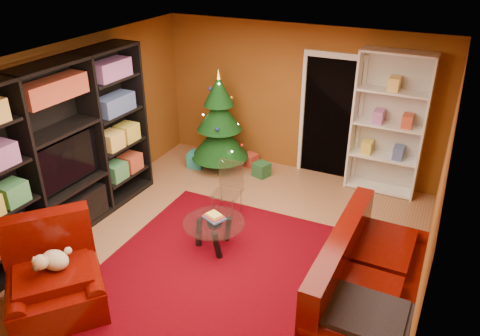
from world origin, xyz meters
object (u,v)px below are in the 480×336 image
at_px(rug, 214,272).
at_px(sofa, 374,275).
at_px(media_unit, 61,152).
at_px(dog, 55,260).
at_px(gift_box_red, 250,160).
at_px(white_bookshelf, 388,125).
at_px(gift_box_teal, 196,159).
at_px(christmas_tree, 219,122).
at_px(acrylic_chair, 227,193).
at_px(gift_box_green, 261,169).
at_px(armchair, 54,279).
at_px(coffee_table, 215,235).

xyz_separation_m(rug, sofa, (1.92, 0.22, 0.47)).
xyz_separation_m(media_unit, dog, (1.04, -1.30, -0.58)).
relative_size(gift_box_red, white_bookshelf, 0.10).
xyz_separation_m(rug, white_bookshelf, (1.49, 3.14, 1.16)).
relative_size(media_unit, gift_box_teal, 11.32).
distance_m(christmas_tree, white_bookshelf, 2.87).
distance_m(sofa, acrylic_chair, 2.62).
distance_m(rug, sofa, 1.99).
bearing_deg(gift_box_red, acrylic_chair, -77.18).
distance_m(gift_box_green, dog, 4.10).
xyz_separation_m(gift_box_red, sofa, (2.79, -2.81, 0.37)).
relative_size(rug, armchair, 3.01).
bearing_deg(acrylic_chair, christmas_tree, 117.52).
relative_size(gift_box_green, white_bookshelf, 0.11).
distance_m(sofa, coffee_table, 2.20).
distance_m(media_unit, gift_box_green, 3.45).
relative_size(gift_box_red, dog, 0.58).
distance_m(armchair, acrylic_chair, 2.76).
distance_m(rug, media_unit, 2.67).
xyz_separation_m(gift_box_red, coffee_table, (0.62, -2.55, 0.11)).
relative_size(armchair, coffee_table, 1.31).
bearing_deg(dog, media_unit, 80.01).
xyz_separation_m(christmas_tree, coffee_table, (1.09, -2.25, -0.68)).
bearing_deg(media_unit, christmas_tree, 70.60).
bearing_deg(christmas_tree, coffee_table, -64.11).
relative_size(rug, gift_box_green, 13.07).
bearing_deg(gift_box_red, white_bookshelf, 2.84).
bearing_deg(coffee_table, christmas_tree, 115.89).
height_order(gift_box_red, armchair, armchair).
height_order(gift_box_teal, sofa, sofa).
bearing_deg(media_unit, coffee_table, 13.11).
height_order(christmas_tree, sofa, christmas_tree).
distance_m(media_unit, gift_box_teal, 2.81).
relative_size(gift_box_teal, coffee_table, 0.33).
distance_m(dog, coffee_table, 2.08).
bearing_deg(white_bookshelf, christmas_tree, -170.42).
height_order(christmas_tree, dog, christmas_tree).
bearing_deg(armchair, gift_box_teal, 47.60).
xyz_separation_m(gift_box_green, dog, (-0.82, -3.98, 0.52)).
distance_m(media_unit, gift_box_red, 3.52).
xyz_separation_m(gift_box_teal, gift_box_red, (0.89, 0.46, -0.02)).
xyz_separation_m(rug, acrylic_chair, (-0.47, 1.30, 0.38)).
relative_size(gift_box_teal, white_bookshelf, 0.12).
xyz_separation_m(media_unit, armchair, (1.05, -1.37, -0.79)).
bearing_deg(gift_box_red, sofa, -45.19).
xyz_separation_m(dog, acrylic_chair, (0.86, 2.55, -0.25)).
xyz_separation_m(rug, media_unit, (-2.37, 0.05, 1.22)).
relative_size(sofa, acrylic_chair, 2.86).
bearing_deg(rug, christmas_tree, 116.15).
height_order(dog, coffee_table, dog).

